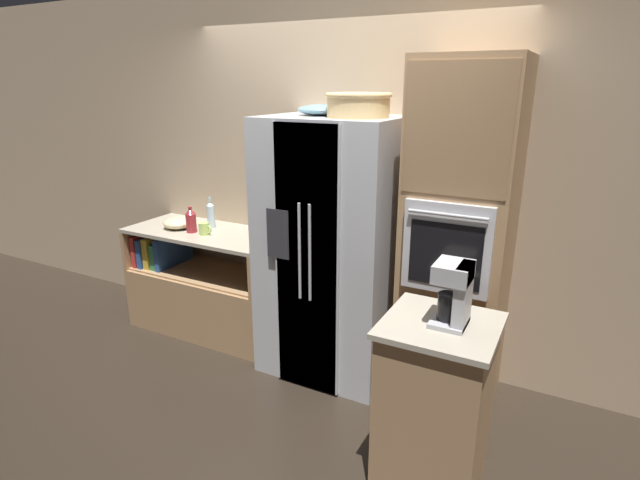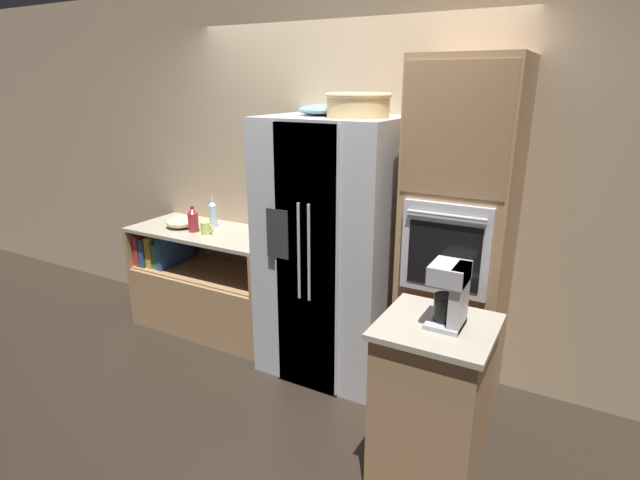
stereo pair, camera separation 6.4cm
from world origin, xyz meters
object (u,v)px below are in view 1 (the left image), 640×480
(wall_oven, at_px, (458,240))
(bottle_tall, at_px, (211,214))
(coffee_maker, at_px, (456,292))
(fruit_bowl, at_px, (321,110))
(refrigerator, at_px, (331,250))
(bottle_short, at_px, (191,220))
(mug, at_px, (204,229))
(wicker_basket, at_px, (358,104))
(mixing_bowl, at_px, (178,223))

(wall_oven, xyz_separation_m, bottle_tall, (-2.09, 0.09, -0.11))
(coffee_maker, bearing_deg, wall_oven, 102.37)
(wall_oven, relative_size, fruit_bowl, 7.17)
(refrigerator, distance_m, fruit_bowl, 0.97)
(refrigerator, xyz_separation_m, wall_oven, (0.87, 0.06, 0.19))
(bottle_short, relative_size, coffee_maker, 0.67)
(bottle_tall, relative_size, coffee_maker, 0.82)
(mug, bearing_deg, bottle_tall, 114.32)
(wicker_basket, height_order, mug, wicker_basket)
(refrigerator, xyz_separation_m, bottle_tall, (-1.22, 0.15, 0.08))
(wall_oven, distance_m, fruit_bowl, 1.25)
(bottle_tall, height_order, coffee_maker, coffee_maker)
(wicker_basket, bearing_deg, mixing_bowl, 178.42)
(refrigerator, distance_m, bottle_tall, 1.23)
(wall_oven, height_order, fruit_bowl, wall_oven)
(bottle_short, bearing_deg, coffee_maker, -17.29)
(mug, bearing_deg, fruit_bowl, 4.34)
(refrigerator, xyz_separation_m, wicker_basket, (0.20, -0.04, 1.01))
(mixing_bowl, distance_m, coffee_maker, 2.63)
(wall_oven, xyz_separation_m, wicker_basket, (-0.67, -0.10, 0.83))
(refrigerator, distance_m, coffee_maker, 1.31)
(fruit_bowl, bearing_deg, bottle_tall, 174.35)
(refrigerator, bearing_deg, coffee_maker, -35.53)
(bottle_tall, bearing_deg, coffee_maker, -21.78)
(bottle_tall, bearing_deg, mug, -65.68)
(refrigerator, height_order, mixing_bowl, refrigerator)
(fruit_bowl, xyz_separation_m, coffee_maker, (1.16, -0.80, -0.79))
(mixing_bowl, height_order, coffee_maker, coffee_maker)
(bottle_tall, distance_m, coffee_maker, 2.45)
(wicker_basket, relative_size, mug, 3.52)
(wicker_basket, height_order, coffee_maker, wicker_basket)
(fruit_bowl, bearing_deg, refrigerator, -22.87)
(bottle_short, distance_m, coffee_maker, 2.44)
(mug, bearing_deg, bottle_short, 178.13)
(bottle_tall, bearing_deg, bottle_short, -106.82)
(wicker_basket, relative_size, mixing_bowl, 1.66)
(refrigerator, xyz_separation_m, fruit_bowl, (-0.11, 0.05, 0.97))
(fruit_bowl, relative_size, bottle_short, 1.44)
(mug, bearing_deg, coffee_maker, -18.22)
(mug, relative_size, coffee_maker, 0.37)
(wall_oven, relative_size, mug, 18.71)
(refrigerator, bearing_deg, bottle_short, -178.73)
(bottle_short, xyz_separation_m, mixing_bowl, (-0.18, 0.04, -0.06))
(fruit_bowl, xyz_separation_m, mixing_bowl, (-1.35, -0.03, -0.96))
(wicker_basket, distance_m, bottle_short, 1.75)
(coffee_maker, bearing_deg, fruit_bowl, 145.51)
(refrigerator, height_order, wall_oven, wall_oven)
(wall_oven, height_order, bottle_short, wall_oven)
(wall_oven, bearing_deg, coffee_maker, -77.63)
(refrigerator, relative_size, coffee_maker, 5.79)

